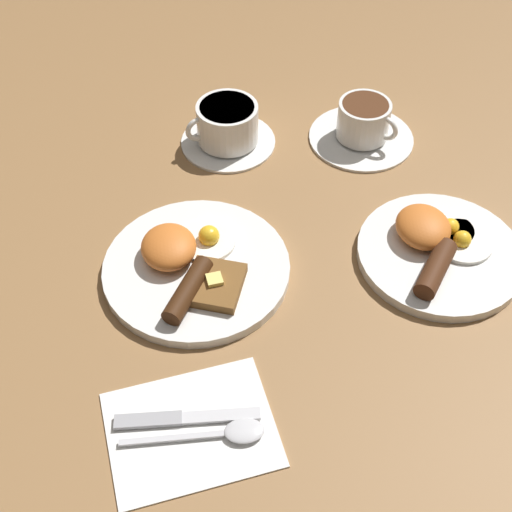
{
  "coord_description": "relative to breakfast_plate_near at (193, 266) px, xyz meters",
  "views": [
    {
      "loc": [
        0.63,
        -0.03,
        0.73
      ],
      "look_at": [
        0.01,
        0.08,
        0.03
      ],
      "focal_mm": 50.0,
      "sensor_mm": 36.0,
      "label": 1
    }
  ],
  "objects": [
    {
      "name": "ground_plane",
      "position": [
        0.0,
        0.0,
        -0.01
      ],
      "size": [
        3.0,
        3.0,
        0.0
      ],
      "primitive_type": "plane",
      "color": "olive"
    },
    {
      "name": "breakfast_plate_near",
      "position": [
        0.0,
        0.0,
        0.0
      ],
      "size": [
        0.25,
        0.25,
        0.05
      ],
      "color": "white",
      "rests_on": "ground_plane"
    },
    {
      "name": "breakfast_plate_far",
      "position": [
        0.03,
        0.33,
        0.0
      ],
      "size": [
        0.23,
        0.23,
        0.05
      ],
      "color": "white",
      "rests_on": "ground_plane"
    },
    {
      "name": "teacup_near",
      "position": [
        -0.26,
        0.08,
        0.02
      ],
      "size": [
        0.15,
        0.15,
        0.07
      ],
      "color": "white",
      "rests_on": "ground_plane"
    },
    {
      "name": "teacup_far",
      "position": [
        -0.24,
        0.3,
        0.01
      ],
      "size": [
        0.17,
        0.17,
        0.07
      ],
      "color": "white",
      "rests_on": "ground_plane"
    },
    {
      "name": "napkin",
      "position": [
        0.23,
        -0.03,
        -0.01
      ],
      "size": [
        0.17,
        0.2,
        0.01
      ],
      "primitive_type": "cube",
      "rotation": [
        0.0,
        0.0,
        0.11
      ],
      "color": "white",
      "rests_on": "ground_plane"
    },
    {
      "name": "knife",
      "position": [
        0.22,
        -0.04,
        -0.01
      ],
      "size": [
        0.03,
        0.17,
        0.01
      ],
      "rotation": [
        0.0,
        0.0,
        1.47
      ],
      "color": "silver",
      "rests_on": "napkin"
    },
    {
      "name": "spoon",
      "position": [
        0.25,
        0.01,
        -0.01
      ],
      "size": [
        0.03,
        0.16,
        0.01
      ],
      "rotation": [
        0.0,
        0.0,
        1.5
      ],
      "color": "silver",
      "rests_on": "napkin"
    }
  ]
}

